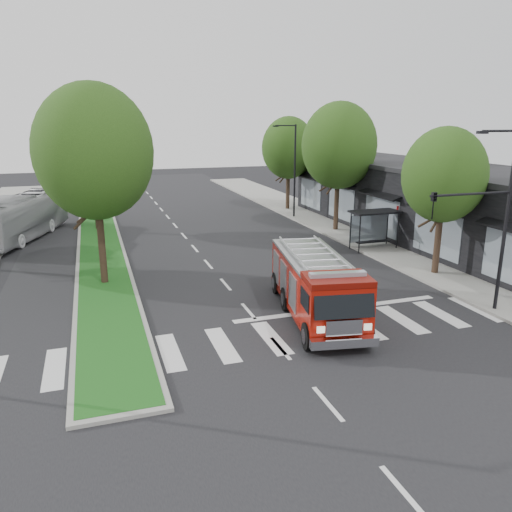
% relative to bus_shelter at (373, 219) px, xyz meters
% --- Properties ---
extents(ground, '(140.00, 140.00, 0.00)m').
position_rel_bus_shelter_xyz_m(ground, '(-11.20, -8.15, -2.04)').
color(ground, black).
rests_on(ground, ground).
extents(sidewalk_right, '(5.00, 80.00, 0.15)m').
position_rel_bus_shelter_xyz_m(sidewalk_right, '(1.30, 1.85, -1.96)').
color(sidewalk_right, gray).
rests_on(sidewalk_right, ground).
extents(median, '(3.00, 50.00, 0.15)m').
position_rel_bus_shelter_xyz_m(median, '(-17.20, 9.85, -1.96)').
color(median, gray).
rests_on(median, ground).
extents(storefront_row, '(8.00, 30.00, 5.00)m').
position_rel_bus_shelter_xyz_m(storefront_row, '(5.80, 1.85, 0.46)').
color(storefront_row, black).
rests_on(storefront_row, ground).
extents(bus_shelter, '(3.20, 1.60, 2.61)m').
position_rel_bus_shelter_xyz_m(bus_shelter, '(0.00, 0.00, 0.00)').
color(bus_shelter, black).
rests_on(bus_shelter, ground).
extents(tree_right_near, '(4.40, 4.40, 8.05)m').
position_rel_bus_shelter_xyz_m(tree_right_near, '(0.30, -6.15, 3.47)').
color(tree_right_near, black).
rests_on(tree_right_near, ground).
extents(tree_right_mid, '(5.60, 5.60, 9.72)m').
position_rel_bus_shelter_xyz_m(tree_right_mid, '(0.30, 5.85, 4.45)').
color(tree_right_mid, black).
rests_on(tree_right_mid, ground).
extents(tree_right_far, '(5.00, 5.00, 8.73)m').
position_rel_bus_shelter_xyz_m(tree_right_far, '(0.30, 15.85, 3.80)').
color(tree_right_far, black).
rests_on(tree_right_far, ground).
extents(tree_median_near, '(5.80, 5.80, 10.16)m').
position_rel_bus_shelter_xyz_m(tree_median_near, '(-17.20, -2.15, 4.77)').
color(tree_median_near, black).
rests_on(tree_median_near, ground).
extents(tree_median_far, '(5.60, 5.60, 9.72)m').
position_rel_bus_shelter_xyz_m(tree_median_far, '(-17.20, 11.85, 4.45)').
color(tree_median_far, black).
rests_on(tree_median_far, ground).
extents(streetlight_right_near, '(4.08, 0.22, 8.00)m').
position_rel_bus_shelter_xyz_m(streetlight_right_near, '(-1.59, -11.65, 2.63)').
color(streetlight_right_near, black).
rests_on(streetlight_right_near, ground).
extents(streetlight_right_far, '(2.11, 0.20, 8.00)m').
position_rel_bus_shelter_xyz_m(streetlight_right_far, '(-0.85, 11.85, 2.44)').
color(streetlight_right_far, black).
rests_on(streetlight_right_far, ground).
extents(fire_engine, '(3.89, 8.66, 2.90)m').
position_rel_bus_shelter_xyz_m(fire_engine, '(-8.57, -9.55, -0.65)').
color(fire_engine, '#5F0B05').
rests_on(fire_engine, ground).
extents(city_bus, '(6.01, 11.57, 3.15)m').
position_rel_bus_shelter_xyz_m(city_bus, '(-22.46, 10.79, -0.46)').
color(city_bus, '#ACACB1').
rests_on(city_bus, ground).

